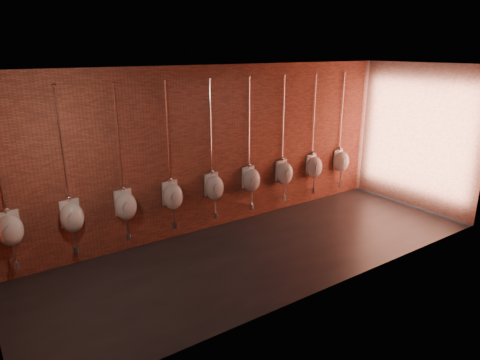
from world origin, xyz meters
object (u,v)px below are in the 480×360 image
object	(u,v)px
urinal_7	(314,166)
urinal_0	(10,229)
urinal_4	(214,187)
urinal_8	(341,161)
urinal_5	(251,179)
urinal_1	(72,216)
urinal_3	(173,196)
urinal_2	(126,205)
urinal_6	(284,173)

from	to	relation	value
urinal_7	urinal_0	bearing A→B (deg)	180.00
urinal_4	urinal_8	xyz separation A→B (m)	(3.59, 0.00, 0.00)
urinal_0	urinal_8	xyz separation A→B (m)	(7.17, 0.00, 0.00)
urinal_4	urinal_5	bearing A→B (deg)	0.00
urinal_0	urinal_1	bearing A→B (deg)	0.00
urinal_3	urinal_7	xyz separation A→B (m)	(3.59, 0.00, 0.00)
urinal_8	urinal_0	bearing A→B (deg)	180.00
urinal_3	urinal_2	bearing A→B (deg)	180.00
urinal_0	urinal_7	bearing A→B (deg)	0.00
urinal_6	urinal_0	bearing A→B (deg)	180.00
urinal_1	urinal_8	bearing A→B (deg)	0.00
urinal_4	urinal_0	bearing A→B (deg)	180.00
urinal_1	urinal_8	size ratio (longest dim) A/B	1.00
urinal_0	urinal_4	world-z (taller)	same
urinal_2	urinal_6	size ratio (longest dim) A/B	1.00
urinal_3	urinal_6	distance (m)	2.69
urinal_7	urinal_2	bearing A→B (deg)	180.00
urinal_4	urinal_6	bearing A→B (deg)	0.00
urinal_0	urinal_5	distance (m)	4.48
urinal_1	urinal_4	bearing A→B (deg)	0.00
urinal_3	urinal_4	bearing A→B (deg)	0.00
urinal_5	urinal_4	bearing A→B (deg)	180.00
urinal_5	urinal_6	size ratio (longest dim) A/B	1.00
urinal_0	urinal_5	world-z (taller)	same
urinal_2	urinal_3	bearing A→B (deg)	0.00
urinal_1	urinal_4	distance (m)	2.69
urinal_4	urinal_3	bearing A→B (deg)	180.00
urinal_5	urinal_7	bearing A→B (deg)	0.00
urinal_5	urinal_6	distance (m)	0.90
urinal_2	urinal_3	size ratio (longest dim) A/B	1.00
urinal_8	urinal_5	bearing A→B (deg)	180.00
urinal_0	urinal_3	world-z (taller)	same
urinal_3	urinal_5	distance (m)	1.79
urinal_1	urinal_8	distance (m)	6.28
urinal_4	urinal_2	bearing A→B (deg)	180.00
urinal_0	urinal_5	size ratio (longest dim) A/B	1.00
urinal_6	urinal_8	size ratio (longest dim) A/B	1.00
urinal_1	urinal_3	distance (m)	1.79
urinal_3	urinal_4	size ratio (longest dim) A/B	1.00
urinal_6	urinal_7	xyz separation A→B (m)	(0.90, 0.00, 0.00)
urinal_5	urinal_2	bearing A→B (deg)	180.00
urinal_1	urinal_5	world-z (taller)	same
urinal_4	urinal_7	world-z (taller)	same
urinal_0	urinal_7	distance (m)	6.28
urinal_3	urinal_8	world-z (taller)	same
urinal_6	urinal_8	bearing A→B (deg)	0.00
urinal_2	urinal_8	distance (m)	5.38
urinal_2	urinal_4	world-z (taller)	same
urinal_1	urinal_2	xyz separation A→B (m)	(0.90, 0.00, 0.00)
urinal_1	urinal_7	bearing A→B (deg)	0.00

